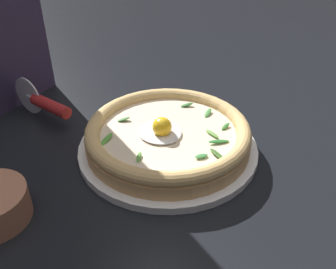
% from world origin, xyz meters
% --- Properties ---
extents(ground_plane, '(2.40, 2.40, 0.03)m').
position_xyz_m(ground_plane, '(0.00, 0.00, -0.01)').
color(ground_plane, black).
rests_on(ground_plane, ground).
extents(pizza_plate, '(0.29, 0.29, 0.01)m').
position_xyz_m(pizza_plate, '(0.03, -0.02, 0.01)').
color(pizza_plate, white).
rests_on(pizza_plate, ground).
extents(pizza, '(0.26, 0.26, 0.06)m').
position_xyz_m(pizza, '(0.03, -0.02, 0.03)').
color(pizza, '#E3AC6A').
rests_on(pizza, pizza_plate).
extents(pizza_cutter, '(0.15, 0.03, 0.07)m').
position_xyz_m(pizza_cutter, '(-0.20, -0.10, 0.04)').
color(pizza_cutter, silver).
rests_on(pizza_cutter, ground).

